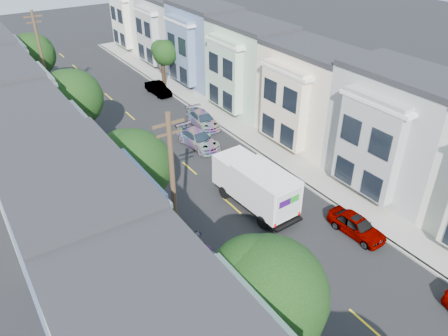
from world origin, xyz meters
name	(u,v)px	position (x,y,z in m)	size (l,w,h in m)	color
ground	(288,255)	(0.00, 0.00, 0.00)	(160.00, 160.00, 0.00)	black
road_slab	(172,153)	(0.00, 15.00, 0.01)	(12.00, 70.00, 0.02)	black
curb_left	(103,173)	(-6.05, 15.00, 0.07)	(0.30, 70.00, 0.15)	gray
curb_right	(231,134)	(6.05, 15.00, 0.07)	(0.30, 70.00, 0.15)	gray
sidewalk_left	(87,178)	(-7.35, 15.00, 0.07)	(2.60, 70.00, 0.15)	gray
sidewalk_right	(243,131)	(7.35, 15.00, 0.07)	(2.60, 70.00, 0.15)	gray
centerline	(172,153)	(0.00, 15.00, 0.00)	(0.12, 70.00, 0.01)	gold
townhouse_row_left	(36,194)	(-11.15, 15.00, 0.00)	(5.00, 70.00, 8.50)	beige
townhouse_row_right	(275,122)	(11.15, 15.00, 0.00)	(5.00, 70.00, 8.50)	beige
tree_b	(266,296)	(-6.30, -5.48, 5.33)	(4.70, 4.70, 7.70)	black
tree_c	(133,167)	(-6.30, 7.32, 4.63)	(4.54, 4.54, 6.92)	black
tree_d	(72,99)	(-6.30, 19.38, 4.82)	(4.70, 4.70, 7.19)	black
tree_e	(33,55)	(-6.30, 32.48, 5.01)	(4.32, 4.32, 7.20)	black
tree_far_r	(164,53)	(6.89, 29.61, 3.75)	(2.85, 2.85, 5.23)	black
utility_pole_near	(174,203)	(-6.30, 2.00, 5.15)	(1.60, 0.26, 10.00)	#42301E
utility_pole_far	(44,66)	(-6.30, 28.00, 5.15)	(1.60, 0.26, 10.00)	#42301E
fedex_truck	(255,184)	(1.34, 5.16, 1.77)	(2.54, 6.61, 3.17)	silver
lead_sedan	(198,139)	(2.50, 14.90, 0.69)	(1.93, 4.60, 1.38)	black
parked_left_c	(209,268)	(-4.90, 1.04, 0.71)	(1.98, 4.72, 1.42)	#B6B8BC
parked_left_d	(122,169)	(-4.90, 13.82, 0.70)	(1.66, 4.33, 1.40)	#5C0808
parked_right_b	(357,226)	(4.90, -0.83, 0.67)	(1.58, 4.11, 1.33)	silver
parked_right_c	(203,119)	(4.90, 18.10, 0.66)	(1.84, 4.39, 1.32)	black
parked_right_d	(158,89)	(4.90, 27.65, 0.65)	(1.37, 3.88, 1.29)	black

